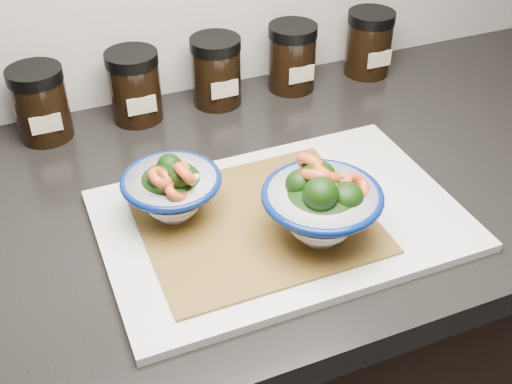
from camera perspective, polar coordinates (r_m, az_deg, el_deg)
name	(u,v)px	position (r m, az deg, el deg)	size (l,w,h in m)	color
cabinet	(303,375)	(1.25, 4.20, -15.88)	(3.43, 0.58, 0.86)	black
countertop	(317,181)	(0.93, 5.43, 0.97)	(3.50, 0.60, 0.04)	black
cutting_board	(281,220)	(0.82, 2.24, -2.51)	(0.45, 0.30, 0.01)	silver
bamboo_mat	(256,221)	(0.80, 0.00, -2.61)	(0.28, 0.24, 0.00)	olive
bowl_left	(172,189)	(0.79, -7.48, 0.24)	(0.12, 0.12, 0.10)	white
bowl_right	(322,205)	(0.76, 5.86, -1.15)	(0.14, 0.14, 0.10)	white
spice_jar_a	(41,103)	(1.01, -18.59, 7.47)	(0.08, 0.08, 0.11)	black
spice_jar_b	(135,86)	(1.03, -10.73, 9.23)	(0.08, 0.08, 0.11)	black
spice_jar_c	(216,71)	(1.06, -3.55, 10.68)	(0.08, 0.08, 0.11)	black
spice_jar_d	(292,57)	(1.10, 3.22, 11.88)	(0.08, 0.08, 0.11)	black
spice_jar_e	(369,43)	(1.17, 10.00, 12.91)	(0.08, 0.08, 0.11)	black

